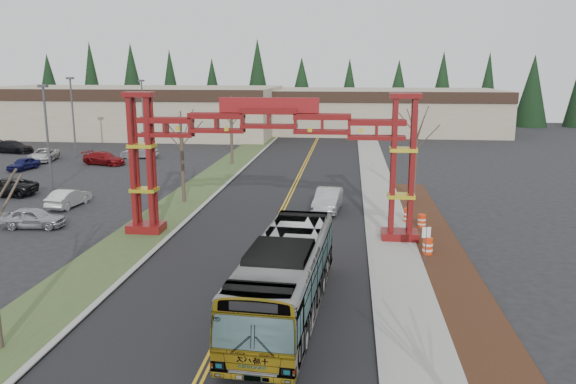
# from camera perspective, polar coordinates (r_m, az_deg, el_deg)

# --- Properties ---
(road) EXTENTS (12.00, 110.00, 0.02)m
(road) POSITION_cam_1_polar(r_m,az_deg,el_deg) (41.97, -0.51, -1.75)
(road) COLOR black
(road) RESTS_ON ground
(lane_line_left) EXTENTS (0.12, 100.00, 0.01)m
(lane_line_left) POSITION_cam_1_polar(r_m,az_deg,el_deg) (41.98, -0.68, -1.73)
(lane_line_left) COLOR gold
(lane_line_left) RESTS_ON road
(lane_line_right) EXTENTS (0.12, 100.00, 0.01)m
(lane_line_right) POSITION_cam_1_polar(r_m,az_deg,el_deg) (41.96, -0.35, -1.73)
(lane_line_right) COLOR gold
(lane_line_right) RESTS_ON road
(curb_right) EXTENTS (0.30, 110.00, 0.15)m
(curb_right) POSITION_cam_1_polar(r_m,az_deg,el_deg) (41.70, 7.91, -1.87)
(curb_right) COLOR #969792
(curb_right) RESTS_ON ground
(sidewalk_right) EXTENTS (2.60, 110.00, 0.14)m
(sidewalk_right) POSITION_cam_1_polar(r_m,az_deg,el_deg) (41.77, 9.90, -1.92)
(sidewalk_right) COLOR gray
(sidewalk_right) RESTS_ON ground
(landscape_strip) EXTENTS (2.60, 50.00, 0.12)m
(landscape_strip) POSITION_cam_1_polar(r_m,az_deg,el_deg) (27.90, 17.16, -9.61)
(landscape_strip) COLOR #301C10
(landscape_strip) RESTS_ON ground
(grass_median) EXTENTS (4.00, 110.00, 0.08)m
(grass_median) POSITION_cam_1_polar(r_m,az_deg,el_deg) (43.62, -11.01, -1.40)
(grass_median) COLOR #354D26
(grass_median) RESTS_ON ground
(curb_left) EXTENTS (0.30, 110.00, 0.15)m
(curb_left) POSITION_cam_1_polar(r_m,az_deg,el_deg) (43.10, -8.66, -1.43)
(curb_left) COLOR #969792
(curb_left) RESTS_ON ground
(gateway_arch) EXTENTS (18.20, 1.60, 8.90)m
(gateway_arch) POSITION_cam_1_polar(r_m,az_deg,el_deg) (34.04, -1.93, 5.17)
(gateway_arch) COLOR #5F0E0C
(gateway_arch) RESTS_ON ground
(retail_building_west) EXTENTS (46.00, 22.30, 7.50)m
(retail_building_west) POSITION_cam_1_polar(r_m,az_deg,el_deg) (94.29, -15.56, 7.96)
(retail_building_west) COLOR gray
(retail_building_west) RESTS_ON ground
(retail_building_east) EXTENTS (38.00, 20.30, 7.00)m
(retail_building_east) POSITION_cam_1_polar(r_m,az_deg,el_deg) (95.75, 9.47, 8.15)
(retail_building_east) COLOR gray
(retail_building_east) RESTS_ON ground
(conifer_treeline) EXTENTS (116.10, 5.60, 13.00)m
(conifer_treeline) POSITION_cam_1_polar(r_m,az_deg,el_deg) (107.58, 3.91, 10.32)
(conifer_treeline) COLOR black
(conifer_treeline) RESTS_ON ground
(transit_bus) EXTENTS (3.61, 12.21, 3.36)m
(transit_bus) POSITION_cam_1_polar(r_m,az_deg,el_deg) (23.89, -0.27, -8.63)
(transit_bus) COLOR #B7BBC0
(transit_bus) RESTS_ON ground
(silver_sedan) EXTENTS (2.21, 5.10, 1.63)m
(silver_sedan) POSITION_cam_1_polar(r_m,az_deg,el_deg) (41.49, 4.08, -0.80)
(silver_sedan) COLOR #A5A8AD
(silver_sedan) RESTS_ON ground
(parked_car_near_a) EXTENTS (4.18, 1.95, 1.38)m
(parked_car_near_a) POSITION_cam_1_polar(r_m,az_deg,el_deg) (40.55, -24.47, -2.40)
(parked_car_near_a) COLOR #A6A7AD
(parked_car_near_a) RESTS_ON ground
(parked_car_near_b) EXTENTS (1.79, 4.29, 1.38)m
(parked_car_near_b) POSITION_cam_1_polar(r_m,az_deg,el_deg) (45.73, -21.41, -0.56)
(parked_car_near_b) COLOR silver
(parked_car_near_b) RESTS_ON ground
(parked_car_near_c) EXTENTS (5.43, 2.83, 1.46)m
(parked_car_near_c) POSITION_cam_1_polar(r_m,az_deg,el_deg) (51.91, -26.94, 0.44)
(parked_car_near_c) COLOR black
(parked_car_near_c) RESTS_ON ground
(parked_car_mid_a) EXTENTS (5.26, 3.31, 1.42)m
(parked_car_mid_a) POSITION_cam_1_polar(r_m,az_deg,el_deg) (64.76, -18.19, 3.27)
(parked_car_mid_a) COLOR maroon
(parked_car_mid_a) RESTS_ON ground
(parked_car_mid_b) EXTENTS (2.08, 3.98, 1.29)m
(parked_car_mid_b) POSITION_cam_1_polar(r_m,az_deg,el_deg) (64.53, -25.29, 2.61)
(parked_car_mid_b) COLOR #16184F
(parked_car_mid_b) RESTS_ON ground
(parked_car_far_a) EXTENTS (4.26, 1.75, 1.37)m
(parked_car_far_a) POSITION_cam_1_polar(r_m,az_deg,el_deg) (68.31, -14.83, 3.90)
(parked_car_far_a) COLOR #A6A7AE
(parked_car_far_a) RESTS_ON ground
(parked_car_far_b) EXTENTS (3.48, 5.60, 1.44)m
(parked_car_far_b) POSITION_cam_1_polar(r_m,az_deg,el_deg) (69.79, -23.56, 3.48)
(parked_car_far_b) COLOR silver
(parked_car_far_b) RESTS_ON ground
(parked_car_far_c) EXTENTS (5.59, 2.93, 1.55)m
(parked_car_far_c) POSITION_cam_1_polar(r_m,az_deg,el_deg) (78.42, -26.19, 4.15)
(parked_car_far_c) COLOR black
(parked_car_far_c) RESTS_ON ground
(bare_tree_median_mid) EXTENTS (2.88, 2.88, 7.14)m
(bare_tree_median_mid) POSITION_cam_1_polar(r_m,az_deg,el_deg) (43.96, -10.78, 5.56)
(bare_tree_median_mid) COLOR #382D26
(bare_tree_median_mid) RESTS_ON ground
(bare_tree_median_far) EXTENTS (3.28, 3.28, 7.47)m
(bare_tree_median_far) POSITION_cam_1_polar(r_m,az_deg,el_deg) (61.63, -5.80, 7.67)
(bare_tree_median_far) COLOR #382D26
(bare_tree_median_far) RESTS_ON ground
(bare_tree_right_far) EXTENTS (3.03, 3.03, 7.22)m
(bare_tree_right_far) POSITION_cam_1_polar(r_m,az_deg,el_deg) (44.92, 12.92, 5.59)
(bare_tree_right_far) COLOR #382D26
(bare_tree_right_far) RESTS_ON ground
(light_pole_near) EXTENTS (0.78, 0.39, 9.01)m
(light_pole_near) POSITION_cam_1_polar(r_m,az_deg,el_deg) (51.90, -23.30, 5.79)
(light_pole_near) COLOR #3F3F44
(light_pole_near) RESTS_ON ground
(light_pole_mid) EXTENTS (0.81, 0.41, 9.37)m
(light_pole_mid) POSITION_cam_1_polar(r_m,az_deg,el_deg) (70.65, -21.04, 7.63)
(light_pole_mid) COLOR #3F3F44
(light_pole_mid) RESTS_ON ground
(light_pole_far) EXTENTS (0.77, 0.39, 8.93)m
(light_pole_far) POSITION_cam_1_polar(r_m,az_deg,el_deg) (77.11, -14.54, 8.19)
(light_pole_far) COLOR #3F3F44
(light_pole_far) RESTS_ON ground
(street_sign) EXTENTS (0.47, 0.16, 2.09)m
(street_sign) POSITION_cam_1_polar(r_m,az_deg,el_deg) (30.71, 13.85, -4.54)
(street_sign) COLOR #3F3F44
(street_sign) RESTS_ON ground
(barrel_south) EXTENTS (0.57, 0.57, 1.05)m
(barrel_south) POSITION_cam_1_polar(r_m,az_deg,el_deg) (32.44, 14.00, -5.44)
(barrel_south) COLOR red
(barrel_south) RESTS_ON ground
(barrel_mid) EXTENTS (0.52, 0.52, 0.97)m
(barrel_mid) POSITION_cam_1_polar(r_m,az_deg,el_deg) (37.82, 13.44, -2.94)
(barrel_mid) COLOR red
(barrel_mid) RESTS_ON ground
(barrel_north) EXTENTS (0.58, 0.58, 1.07)m
(barrel_north) POSITION_cam_1_polar(r_m,az_deg,el_deg) (38.83, 12.08, -2.40)
(barrel_north) COLOR red
(barrel_north) RESTS_ON ground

